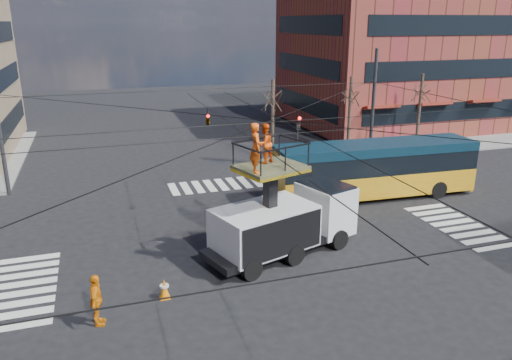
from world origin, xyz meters
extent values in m
plane|color=black|center=(0.00, 0.00, 0.00)|extent=(120.00, 120.00, 0.00)
cube|color=slate|center=(21.00, 21.00, 0.06)|extent=(18.00, 18.00, 0.12)
cube|color=black|center=(-13.00, 24.00, 2.33)|extent=(0.12, 13.60, 1.50)
cube|color=black|center=(-13.00, 24.00, 5.67)|extent=(0.12, 13.60, 1.50)
cube|color=brown|center=(22.00, 24.00, 7.00)|extent=(20.00, 16.00, 14.00)
cube|color=black|center=(22.00, 16.00, 2.45)|extent=(17.00, 0.12, 1.58)
cube|color=black|center=(12.00, 24.00, 2.45)|extent=(0.12, 13.60, 1.58)
cube|color=black|center=(22.00, 16.00, 5.95)|extent=(17.00, 0.12, 1.57)
cube|color=black|center=(12.00, 24.00, 5.95)|extent=(0.12, 13.60, 1.57)
cube|color=black|center=(22.00, 16.00, 9.45)|extent=(17.00, 0.12, 1.57)
cube|color=black|center=(12.00, 24.00, 9.45)|extent=(0.12, 13.60, 1.57)
cylinder|color=#2D2D30|center=(12.00, 12.00, 4.00)|extent=(0.24, 0.24, 8.00)
cylinder|color=black|center=(0.00, 12.00, 5.70)|extent=(24.00, 0.03, 0.03)
cylinder|color=black|center=(0.00, -12.00, 5.70)|extent=(24.00, 0.03, 0.03)
cylinder|color=black|center=(12.00, 0.00, 5.70)|extent=(0.03, 24.00, 0.03)
cylinder|color=black|center=(0.00, 0.00, 5.90)|extent=(24.02, 24.02, 0.03)
cylinder|color=black|center=(0.00, 0.00, 5.90)|extent=(24.02, 24.02, 0.03)
cylinder|color=black|center=(0.00, -1.20, 5.60)|extent=(24.00, 0.03, 0.03)
cylinder|color=black|center=(0.00, 1.20, 5.60)|extent=(24.00, 0.03, 0.03)
cylinder|color=black|center=(-1.20, 0.00, 5.50)|extent=(0.03, 24.00, 0.03)
cylinder|color=black|center=(1.20, 0.00, 5.50)|extent=(0.03, 24.00, 0.03)
imported|color=black|center=(2.50, 3.00, 5.10)|extent=(0.16, 0.20, 1.00)
imported|color=black|center=(-1.50, 5.00, 5.35)|extent=(0.26, 1.24, 0.50)
cylinder|color=#382B21|center=(5.00, 13.50, 3.00)|extent=(0.24, 0.24, 6.00)
cylinder|color=#382B21|center=(11.00, 13.50, 3.00)|extent=(0.24, 0.24, 6.00)
cylinder|color=#382B21|center=(17.00, 13.50, 3.00)|extent=(0.24, 0.24, 6.00)
cube|color=black|center=(0.46, -0.20, 0.55)|extent=(7.34, 4.25, 0.30)
cube|color=silver|center=(2.93, 0.60, 1.55)|extent=(2.45, 2.84, 2.20)
cube|color=black|center=(2.93, 0.60, 2.35)|extent=(2.23, 2.68, 0.80)
cube|color=silver|center=(-0.40, -0.48, 1.45)|extent=(4.77, 3.67, 1.80)
cylinder|color=black|center=(3.09, -0.56, 0.45)|extent=(0.96, 0.61, 0.90)
cylinder|color=black|center=(2.39, 1.63, 0.45)|extent=(0.96, 0.61, 0.90)
cylinder|color=black|center=(0.62, -1.36, 0.45)|extent=(0.96, 0.61, 0.90)
cylinder|color=black|center=(-0.09, 0.83, 0.45)|extent=(0.96, 0.61, 0.90)
cylinder|color=black|center=(-1.47, -2.04, 0.45)|extent=(0.96, 0.61, 0.90)
cylinder|color=black|center=(-2.18, 0.15, 0.45)|extent=(0.96, 0.61, 0.90)
cube|color=black|center=(-0.12, -0.39, 2.73)|extent=(0.57, 0.57, 2.67)
cube|color=#4E4E2E|center=(-0.12, -0.39, 4.07)|extent=(3.12, 2.80, 0.12)
cube|color=yellow|center=(-0.12, -0.39, 3.95)|extent=(3.12, 2.80, 0.12)
imported|color=#FF5810|center=(-0.99, -1.13, 5.11)|extent=(0.57, 0.78, 1.97)
imported|color=#FF5810|center=(-0.22, 0.09, 4.96)|extent=(1.00, 0.92, 1.67)
cube|color=orange|center=(8.23, 5.10, 0.95)|extent=(11.79, 3.16, 1.30)
cube|color=black|center=(8.23, 5.10, 2.15)|extent=(11.79, 3.11, 1.10)
cube|color=#0B2434|center=(8.23, 5.10, 2.95)|extent=(11.79, 3.16, 0.50)
cube|color=orange|center=(2.50, 5.38, 1.60)|extent=(0.37, 2.48, 2.80)
cube|color=orange|center=(13.96, 4.83, 1.60)|extent=(0.37, 2.48, 2.80)
cube|color=black|center=(2.45, 5.38, 0.45)|extent=(0.27, 2.60, 0.30)
cube|color=gold|center=(2.60, 5.37, 2.85)|extent=(0.18, 1.60, 0.35)
cylinder|color=black|center=(4.09, 4.12, 0.50)|extent=(1.01, 0.35, 1.00)
cylinder|color=black|center=(4.20, 6.48, 0.50)|extent=(1.01, 0.35, 1.00)
cylinder|color=black|center=(11.67, 3.76, 0.50)|extent=(1.01, 0.35, 1.00)
cylinder|color=black|center=(11.79, 6.11, 0.50)|extent=(1.01, 0.35, 1.00)
cone|color=orange|center=(-4.93, -2.36, 0.38)|extent=(0.36, 0.36, 0.77)
imported|color=orange|center=(-7.30, -3.38, 0.92)|extent=(0.62, 1.14, 1.85)
imported|color=red|center=(4.09, 2.69, 0.96)|extent=(0.73, 1.25, 1.92)
camera|label=1|loc=(-6.76, -18.85, 9.77)|focal=35.00mm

